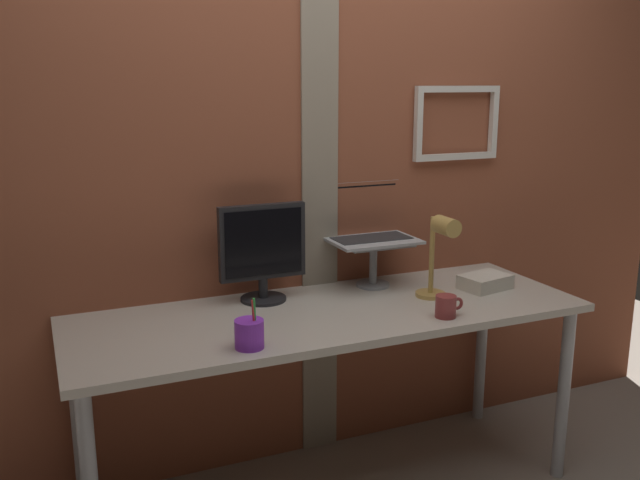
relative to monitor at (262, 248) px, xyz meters
The scene contains 9 objects.
brick_wall_back 0.49m from the monitor, 31.13° to the left, with size 3.70×0.16×2.62m.
desk 0.41m from the monitor, 47.79° to the right, with size 1.94×0.67×0.76m.
monitor is the anchor object (origin of this frame).
laptop_stand 0.49m from the monitor, ahead, with size 0.28×0.22×0.19m.
laptop 0.49m from the monitor, ahead, with size 0.36×0.29×0.24m.
desk_lamp 0.69m from the monitor, 22.96° to the right, with size 0.12×0.20×0.34m.
pen_cup 0.52m from the monitor, 113.74° to the right, with size 0.10×0.10×0.17m.
coffee_mug 0.73m from the monitor, 39.11° to the right, with size 0.11×0.08×0.08m.
paper_clutter_stack 0.94m from the monitor, 13.40° to the right, with size 0.20×0.14×0.06m, color silver.
Camera 1 is at (-1.10, -2.16, 1.60)m, focal length 38.28 mm.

